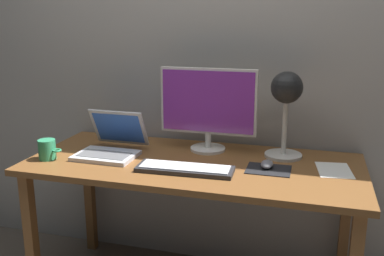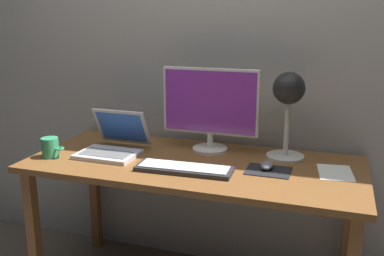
{
  "view_description": "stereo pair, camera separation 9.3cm",
  "coord_description": "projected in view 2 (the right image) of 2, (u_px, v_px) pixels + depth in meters",
  "views": [
    {
      "loc": [
        0.54,
        -1.93,
        1.43
      ],
      "look_at": [
        0.01,
        -0.05,
        0.92
      ],
      "focal_mm": 41.05,
      "sensor_mm": 36.0,
      "label": 1
    },
    {
      "loc": [
        0.63,
        -1.91,
        1.43
      ],
      "look_at": [
        0.01,
        -0.05,
        0.92
      ],
      "focal_mm": 41.05,
      "sensor_mm": 36.0,
      "label": 2
    }
  ],
  "objects": [
    {
      "name": "coffee_mug",
      "position": [
        50.0,
        148.0,
        2.17
      ],
      "size": [
        0.12,
        0.08,
        0.1
      ],
      "color": "#339966",
      "rests_on": "desk"
    },
    {
      "name": "monitor",
      "position": [
        210.0,
        106.0,
        2.23
      ],
      "size": [
        0.5,
        0.18,
        0.43
      ],
      "color": "silver",
      "rests_on": "desk"
    },
    {
      "name": "mouse",
      "position": [
        267.0,
        165.0,
        2.0
      ],
      "size": [
        0.06,
        0.1,
        0.03
      ],
      "primitive_type": "ellipsoid",
      "color": "slate",
      "rests_on": "mousepad"
    },
    {
      "name": "back_wall",
      "position": [
        217.0,
        39.0,
        2.34
      ],
      "size": [
        4.8,
        0.06,
        2.6
      ],
      "primitive_type": "cube",
      "color": "#A8A099",
      "rests_on": "ground"
    },
    {
      "name": "laptop",
      "position": [
        115.0,
        141.0,
        2.24
      ],
      "size": [
        0.3,
        0.32,
        0.21
      ],
      "color": "silver",
      "rests_on": "desk"
    },
    {
      "name": "desk",
      "position": [
        194.0,
        177.0,
        2.14
      ],
      "size": [
        1.6,
        0.7,
        0.74
      ],
      "color": "brown",
      "rests_on": "ground"
    },
    {
      "name": "paper_sheet_near_mouse",
      "position": [
        335.0,
        172.0,
        1.97
      ],
      "size": [
        0.17,
        0.23,
        0.0
      ],
      "primitive_type": "cube",
      "rotation": [
        0.0,
        0.0,
        0.13
      ],
      "color": "white",
      "rests_on": "desk"
    },
    {
      "name": "desk_lamp",
      "position": [
        288.0,
        98.0,
        2.09
      ],
      "size": [
        0.18,
        0.18,
        0.43
      ],
      "color": "beige",
      "rests_on": "desk"
    },
    {
      "name": "mousepad",
      "position": [
        268.0,
        171.0,
        1.99
      ],
      "size": [
        0.2,
        0.16,
        0.0
      ],
      "primitive_type": "cube",
      "color": "black",
      "rests_on": "desk"
    },
    {
      "name": "keyboard_main",
      "position": [
        185.0,
        169.0,
        1.98
      ],
      "size": [
        0.45,
        0.16,
        0.03
      ],
      "color": "#28282B",
      "rests_on": "desk"
    }
  ]
}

